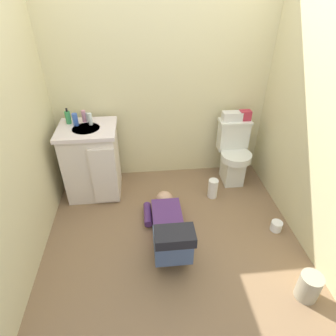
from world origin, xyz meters
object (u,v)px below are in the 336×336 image
object	(u,v)px
vanity_cabinet	(92,161)
bottle_clear	(90,119)
soap_dispenser	(68,117)
trash_can	(309,287)
toiletry_bag	(245,115)
toilet_paper_roll	(276,226)
tissue_box	(232,116)
bottle_pink	(84,116)
paper_towel_roll	(213,188)
person_plumber	(169,229)
bottle_blue	(75,120)
faucet	(87,117)
toilet	(233,153)

from	to	relation	value
vanity_cabinet	bottle_clear	bearing A→B (deg)	60.64
soap_dispenser	trash_can	distance (m)	2.68
toiletry_bag	toilet_paper_roll	size ratio (longest dim) A/B	1.13
tissue_box	toilet_paper_roll	bearing A→B (deg)	-75.47
bottle_pink	paper_towel_roll	size ratio (longest dim) A/B	0.55
toiletry_bag	bottle_clear	size ratio (longest dim) A/B	0.98
tissue_box	toilet_paper_roll	distance (m)	1.27
toiletry_bag	toilet_paper_roll	xyz separation A→B (m)	(0.11, -0.99, -0.76)
person_plumber	toiletry_bag	size ratio (longest dim) A/B	8.59
tissue_box	bottle_blue	world-z (taller)	bottle_blue
bottle_blue	vanity_cabinet	bearing A→B (deg)	-31.43
trash_can	toilet_paper_roll	world-z (taller)	trash_can
person_plumber	faucet	bearing A→B (deg)	126.87
soap_dispenser	vanity_cabinet	bearing A→B (deg)	-33.10
vanity_cabinet	tissue_box	size ratio (longest dim) A/B	3.73
person_plumber	soap_dispenser	bearing A→B (deg)	133.70
bottle_pink	person_plumber	bearing A→B (deg)	-52.12
paper_towel_roll	toilet_paper_roll	distance (m)	0.77
toiletry_bag	vanity_cabinet	bearing A→B (deg)	-174.35
soap_dispenser	faucet	bearing A→B (deg)	6.01
person_plumber	bottle_blue	size ratio (longest dim) A/B	8.26
person_plumber	tissue_box	xyz separation A→B (m)	(0.82, 1.04, 0.62)
tissue_box	soap_dispenser	distance (m)	1.78
bottle_pink	paper_towel_roll	xyz separation A→B (m)	(1.36, -0.39, -0.77)
bottle_pink	bottle_clear	xyz separation A→B (m)	(0.08, -0.08, 0.00)
toilet_paper_roll	bottle_pink	bearing A→B (deg)	152.62
soap_dispenser	bottle_clear	xyz separation A→B (m)	(0.23, -0.06, -0.00)
toilet	faucet	bearing A→B (deg)	177.70
toilet	toilet_paper_roll	world-z (taller)	toilet
vanity_cabinet	soap_dispenser	xyz separation A→B (m)	(-0.19, 0.13, 0.47)
bottle_clear	toilet_paper_roll	distance (m)	2.17
bottle_pink	bottle_clear	distance (m)	0.11
vanity_cabinet	bottle_clear	distance (m)	0.47
soap_dispenser	bottle_clear	bearing A→B (deg)	-13.41
bottle_clear	trash_can	bearing A→B (deg)	-42.58
toilet	trash_can	world-z (taller)	toilet
bottle_pink	trash_can	bearing A→B (deg)	-42.79
toiletry_bag	bottle_pink	xyz separation A→B (m)	(-1.77, -0.02, 0.08)
tissue_box	toilet	bearing A→B (deg)	-63.57
toilet	soap_dispenser	distance (m)	1.89
bottle_clear	toiletry_bag	bearing A→B (deg)	3.40
faucet	tissue_box	xyz separation A→B (m)	(1.58, 0.03, -0.07)
person_plumber	bottle_clear	bearing A→B (deg)	127.40
trash_can	bottle_pink	bearing A→B (deg)	137.21
faucet	toiletry_bag	distance (m)	1.73
bottle_blue	toilet_paper_roll	bearing A→B (deg)	-24.45
vanity_cabinet	person_plumber	bearing A→B (deg)	-48.91
bottle_clear	vanity_cabinet	bearing A→B (deg)	-119.36
trash_can	toilet_paper_roll	bearing A→B (deg)	85.16
bottle_pink	trash_can	size ratio (longest dim) A/B	0.52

